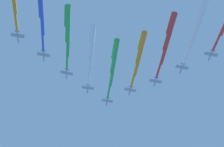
{
  "coord_description": "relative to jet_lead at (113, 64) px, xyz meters",
  "views": [
    {
      "loc": [
        -128.7,
        -88.78,
        48.12
      ],
      "look_at": [
        0.0,
        0.0,
        200.16
      ],
      "focal_mm": 51.95,
      "sensor_mm": 36.0,
      "label": 1
    }
  ],
  "objects": [
    {
      "name": "jet_port_mid",
      "position": [
        -37.94,
        6.94,
        -1.15
      ],
      "size": [
        46.78,
        41.12,
        3.97
      ],
      "color": "#9EA3AD"
    },
    {
      "name": "jet_port_inner",
      "position": [
        -18.5,
        4.03,
        -0.87
      ],
      "size": [
        47.97,
        42.0,
        3.86
      ],
      "color": "#9EA3AD"
    },
    {
      "name": "jet_starboard_inner",
      "position": [
        3.08,
        -18.03,
        0.52
      ],
      "size": [
        45.71,
        41.17,
        3.97
      ],
      "color": "#9EA3AD"
    },
    {
      "name": "jet_starboard_outer",
      "position": [
        2.66,
        -57.89,
        -0.13
      ],
      "size": [
        45.93,
        39.74,
        3.95
      ],
      "color": "#9EA3AD"
    },
    {
      "name": "jet_lead",
      "position": [
        0.0,
        0.0,
        0.0
      ],
      "size": [
        50.64,
        44.68,
        3.87
      ],
      "color": "#9EA3AD"
    },
    {
      "name": "jet_port_outer",
      "position": [
        -60.39,
        7.76,
        0.18
      ],
      "size": [
        50.15,
        43.3,
        3.9
      ],
      "color": "#9EA3AD"
    },
    {
      "name": "jet_starboard_mid",
      "position": [
        0.58,
        -39.15,
        -1.73
      ],
      "size": [
        49.32,
        42.2,
        3.89
      ],
      "color": "#9EA3AD"
    }
  ]
}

